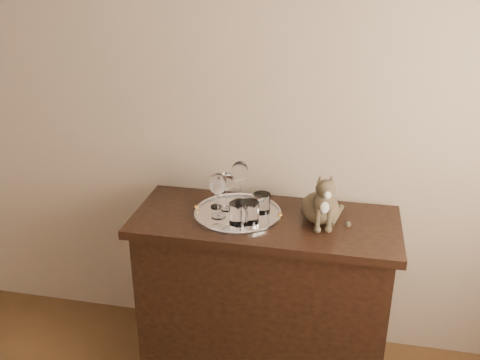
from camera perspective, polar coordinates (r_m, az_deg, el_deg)
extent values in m
cube|color=tan|center=(2.67, -9.01, 9.84)|extent=(4.00, 0.10, 2.70)
cylinder|color=silver|center=(2.44, -0.24, -3.65)|extent=(0.40, 0.40, 0.01)
cylinder|color=white|center=(2.34, 1.02, -3.44)|extent=(0.09, 0.09, 0.10)
cylinder|color=silver|center=(2.33, -0.15, -3.57)|extent=(0.09, 0.09, 0.10)
cylinder|color=silver|center=(2.43, 2.32, -2.46)|extent=(0.08, 0.08, 0.09)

